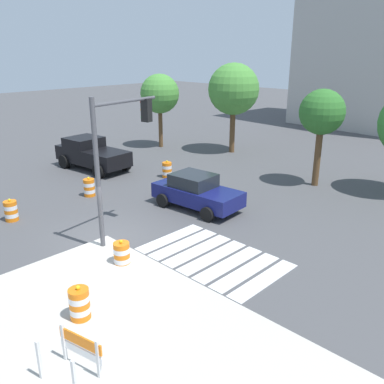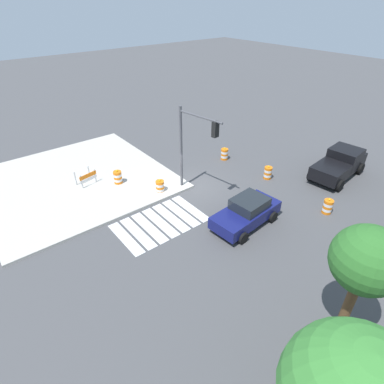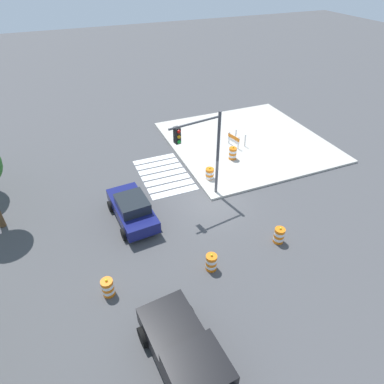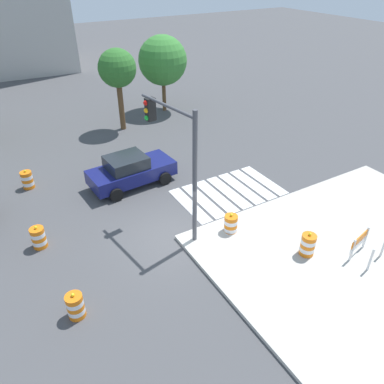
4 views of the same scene
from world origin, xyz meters
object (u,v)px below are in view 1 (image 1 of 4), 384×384
traffic_barrel_near_corner (89,187)px  street_tree_corner_lot (322,113)px  traffic_barrel_median_far (11,211)px  street_tree_streetside_near (234,90)px  construction_barricade (76,352)px  sports_car (196,191)px  street_tree_streetside_mid (160,94)px  traffic_barrel_crosswalk_end (122,255)px  traffic_barrel_on_sidewalk (80,304)px  pickup_truck (90,153)px  traffic_barrel_median_near (167,170)px  traffic_light_pole (119,142)px

traffic_barrel_near_corner → street_tree_corner_lot: 12.71m
traffic_barrel_median_far → street_tree_streetside_near: (-1.09, 16.65, 4.01)m
traffic_barrel_near_corner → construction_barricade: 12.64m
sports_car → street_tree_streetside_mid: (-10.84, 7.38, 3.17)m
traffic_barrel_near_corner → construction_barricade: construction_barricade is taller
sports_car → traffic_barrel_median_far: bearing=-125.0°
traffic_barrel_crosswalk_end → construction_barricade: (3.42, -3.80, 0.27)m
traffic_barrel_crosswalk_end → traffic_barrel_on_sidewalk: traffic_barrel_on_sidewalk is taller
traffic_barrel_on_sidewalk → sports_car: bearing=113.6°
traffic_barrel_median_far → traffic_barrel_near_corner: bearing=94.3°
traffic_barrel_median_far → construction_barricade: 10.60m
sports_car → street_tree_corner_lot: (2.34, 7.07, 3.15)m
street_tree_corner_lot → street_tree_streetside_near: bearing=161.2°
construction_barricade → street_tree_streetside_near: street_tree_streetside_near is taller
traffic_barrel_on_sidewalk → street_tree_corner_lot: street_tree_corner_lot is taller
street_tree_streetside_mid → traffic_barrel_on_sidewalk: bearing=-47.5°
sports_car → traffic_barrel_crosswalk_end: size_ratio=4.34×
sports_car → traffic_barrel_median_far: (-4.76, -6.79, -0.36)m
traffic_barrel_near_corner → traffic_barrel_on_sidewalk: 10.58m
sports_car → street_tree_streetside_near: bearing=120.7°
sports_car → street_tree_streetside_mid: street_tree_streetside_mid is taller
traffic_barrel_crosswalk_end → street_tree_corner_lot: bearing=88.6°
street_tree_streetside_near → sports_car: bearing=-59.3°
street_tree_streetside_mid → street_tree_corner_lot: bearing=-1.4°
pickup_truck → construction_barricade: size_ratio=3.86×
traffic_barrel_on_sidewalk → construction_barricade: size_ratio=0.74×
traffic_barrel_crosswalk_end → traffic_barrel_median_near: same height
traffic_barrel_crosswalk_end → construction_barricade: 5.12m
traffic_light_pole → traffic_barrel_on_sidewalk: bearing=-49.6°
street_tree_corner_lot → traffic_barrel_near_corner: bearing=-127.3°
street_tree_streetside_near → street_tree_streetside_mid: street_tree_streetside_near is taller
street_tree_streetside_near → pickup_truck: bearing=-110.6°
traffic_barrel_crosswalk_end → traffic_barrel_median_far: bearing=-172.0°
sports_car → traffic_barrel_near_corner: bearing=-152.5°
traffic_light_pole → sports_car: bearing=93.2°
traffic_barrel_crosswalk_end → traffic_barrel_on_sidewalk: (1.70, -2.67, 0.15)m
sports_car → traffic_barrel_on_sidewalk: sports_car is taller
construction_barricade → traffic_light_pole: 8.02m
pickup_truck → traffic_light_pole: size_ratio=0.97×
traffic_barrel_near_corner → traffic_light_pole: (5.32, -1.80, 3.46)m
traffic_barrel_near_corner → traffic_barrel_median_near: size_ratio=1.00×
street_tree_streetside_near → traffic_barrel_crosswalk_end: bearing=-63.4°
traffic_barrel_near_corner → street_tree_corner_lot: size_ratio=0.20×
construction_barricade → street_tree_streetside_near: size_ratio=0.22×
traffic_barrel_median_far → traffic_barrel_on_sidewalk: size_ratio=1.00×
traffic_barrel_on_sidewalk → construction_barricade: 2.06m
traffic_barrel_median_near → construction_barricade: (10.07, -11.99, 0.27)m
traffic_barrel_on_sidewalk → street_tree_streetside_mid: size_ratio=0.19×
traffic_barrel_median_near → traffic_barrel_crosswalk_end: bearing=-50.9°
sports_car → traffic_barrel_median_far: 8.30m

